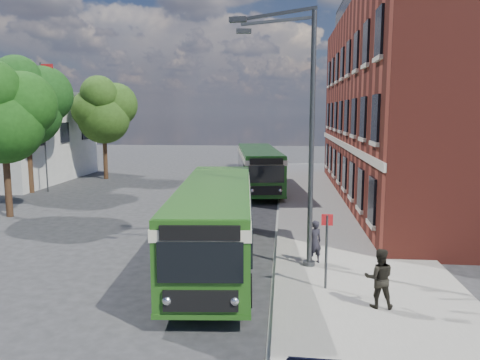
# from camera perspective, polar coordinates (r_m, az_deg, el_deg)

# --- Properties ---
(ground) EXTENTS (120.00, 120.00, 0.00)m
(ground) POSITION_cam_1_polar(r_m,az_deg,el_deg) (19.75, -7.34, -8.37)
(ground) COLOR #272729
(ground) RESTS_ON ground
(pavement) EXTENTS (6.00, 48.00, 0.15)m
(pavement) POSITION_cam_1_polar(r_m,az_deg,el_deg) (27.16, 11.11, -3.68)
(pavement) COLOR gray
(pavement) RESTS_ON ground
(kerb_line) EXTENTS (0.12, 48.00, 0.01)m
(kerb_line) POSITION_cam_1_polar(r_m,az_deg,el_deg) (27.04, 4.65, -3.76)
(kerb_line) COLOR beige
(kerb_line) RESTS_ON ground
(brick_office) EXTENTS (12.10, 26.00, 14.20)m
(brick_office) POSITION_cam_1_polar(r_m,az_deg,el_deg) (31.99, 23.50, 10.00)
(brick_office) COLOR maroon
(brick_office) RESTS_ON ground
(white_building) EXTENTS (9.40, 13.40, 7.30)m
(white_building) POSITION_cam_1_polar(r_m,az_deg,el_deg) (42.74, -26.09, 4.81)
(white_building) COLOR beige
(white_building) RESTS_ON ground
(flagpole) EXTENTS (0.95, 0.10, 9.00)m
(flagpole) POSITION_cam_1_polar(r_m,az_deg,el_deg) (35.61, -22.74, 6.54)
(flagpole) COLOR #37393C
(flagpole) RESTS_ON ground
(street_lamp) EXTENTS (2.96, 2.38, 9.00)m
(street_lamp) POSITION_cam_1_polar(r_m,az_deg,el_deg) (16.47, 7.47, 5.27)
(street_lamp) COLOR #37393C
(street_lamp) RESTS_ON ground
(bus_stop_sign) EXTENTS (0.35, 0.08, 2.52)m
(bus_stop_sign) POSITION_cam_1_polar(r_m,az_deg,el_deg) (14.89, 10.49, -7.96)
(bus_stop_sign) COLOR #37393C
(bus_stop_sign) RESTS_ON ground
(bus_front) EXTENTS (3.47, 11.67, 3.02)m
(bus_front) POSITION_cam_1_polar(r_m,az_deg,el_deg) (17.28, -3.04, -4.44)
(bus_front) COLOR #245817
(bus_front) RESTS_ON ground
(bus_rear) EXTENTS (4.06, 11.88, 3.02)m
(bus_rear) POSITION_cam_1_polar(r_m,az_deg,el_deg) (33.76, 2.30, 1.82)
(bus_rear) COLOR #1A5817
(bus_rear) RESTS_ON ground
(pedestrian_a) EXTENTS (0.69, 0.60, 1.60)m
(pedestrian_a) POSITION_cam_1_polar(r_m,az_deg,el_deg) (17.42, 9.05, -7.44)
(pedestrian_a) COLOR black
(pedestrian_a) RESTS_ON pavement
(pedestrian_b) EXTENTS (0.86, 0.69, 1.71)m
(pedestrian_b) POSITION_cam_1_polar(r_m,az_deg,el_deg) (14.02, 16.61, -11.38)
(pedestrian_b) COLOR black
(pedestrian_b) RESTS_ON pavement
(tree_left) EXTENTS (4.91, 4.67, 8.30)m
(tree_left) POSITION_cam_1_polar(r_m,az_deg,el_deg) (27.80, -26.92, 7.39)
(tree_left) COLOR #341E13
(tree_left) RESTS_ON ground
(tree_mid) EXTENTS (5.55, 5.28, 9.37)m
(tree_mid) POSITION_cam_1_polar(r_m,az_deg,el_deg) (35.55, -24.59, 8.72)
(tree_mid) COLOR #341E13
(tree_mid) RESTS_ON ground
(tree_right) EXTENTS (5.07, 4.82, 8.57)m
(tree_right) POSITION_cam_1_polar(r_m,az_deg,el_deg) (40.95, -16.26, 8.22)
(tree_right) COLOR #341E13
(tree_right) RESTS_ON ground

